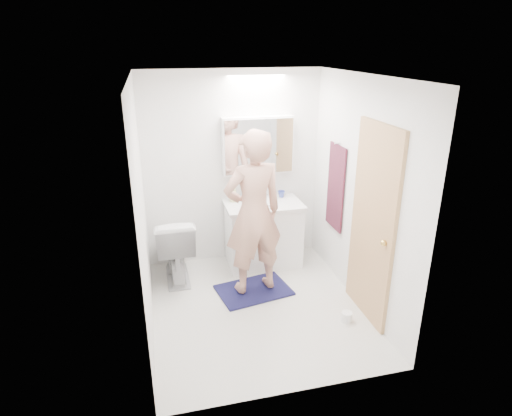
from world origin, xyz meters
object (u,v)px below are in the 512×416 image
object	(u,v)px
vanity_cabinet	(263,235)
toilet_paper_roll	(347,317)
soap_bottle_b	(247,193)
medicine_cabinet	(258,145)
person	(254,214)
soap_bottle_a	(233,193)
toilet	(175,247)
toothbrush_cup	(281,194)

from	to	relation	value
vanity_cabinet	toilet_paper_roll	distance (m)	1.55
soap_bottle_b	medicine_cabinet	bearing A→B (deg)	11.49
medicine_cabinet	soap_bottle_b	world-z (taller)	medicine_cabinet
soap_bottle_b	vanity_cabinet	bearing A→B (deg)	-47.05
person	soap_bottle_a	xyz separation A→B (m)	(-0.07, 0.80, -0.02)
toilet_paper_roll	person	bearing A→B (deg)	135.55
vanity_cabinet	medicine_cabinet	world-z (taller)	medicine_cabinet
soap_bottle_a	toilet	bearing A→B (deg)	-160.84
person	toothbrush_cup	world-z (taller)	person
vanity_cabinet	medicine_cabinet	distance (m)	1.13
vanity_cabinet	soap_bottle_b	bearing A→B (deg)	132.95
medicine_cabinet	soap_bottle_b	size ratio (longest dim) A/B	4.95
vanity_cabinet	toilet_paper_roll	world-z (taller)	vanity_cabinet
person	soap_bottle_a	bearing A→B (deg)	-95.49
vanity_cabinet	toothbrush_cup	distance (m)	0.57
soap_bottle_b	toilet_paper_roll	xyz separation A→B (m)	(0.68, -1.60, -0.86)
toilet	soap_bottle_b	world-z (taller)	soap_bottle_b
medicine_cabinet	toilet	world-z (taller)	medicine_cabinet
medicine_cabinet	toilet	xyz separation A→B (m)	(-1.09, -0.33, -1.09)
toilet	soap_bottle_b	bearing A→B (deg)	-162.93
medicine_cabinet	toilet	distance (m)	1.58
soap_bottle_a	toothbrush_cup	xyz separation A→B (m)	(0.63, 0.01, -0.08)
soap_bottle_b	toilet_paper_roll	bearing A→B (deg)	-67.02
medicine_cabinet	soap_bottle_a	distance (m)	0.66
person	toothbrush_cup	xyz separation A→B (m)	(0.56, 0.81, -0.10)
toilet_paper_roll	toilet	bearing A→B (deg)	141.16
soap_bottle_a	toothbrush_cup	size ratio (longest dim) A/B	2.60
vanity_cabinet	toilet_paper_roll	bearing A→B (deg)	-70.20
person	toothbrush_cup	distance (m)	0.99
toilet_paper_roll	vanity_cabinet	bearing A→B (deg)	109.80
vanity_cabinet	toothbrush_cup	xyz separation A→B (m)	(0.28, 0.16, 0.47)
toilet	toilet_paper_roll	size ratio (longest dim) A/B	7.37
toothbrush_cup	toilet_paper_roll	world-z (taller)	toothbrush_cup
toothbrush_cup	soap_bottle_b	bearing A→B (deg)	177.44
medicine_cabinet	toothbrush_cup	xyz separation A→B (m)	(0.30, -0.05, -0.64)
vanity_cabinet	medicine_cabinet	xyz separation A→B (m)	(-0.02, 0.21, 1.11)
toilet	person	distance (m)	1.13
vanity_cabinet	toilet	bearing A→B (deg)	-174.10
person	toothbrush_cup	size ratio (longest dim) A/B	20.21
vanity_cabinet	soap_bottle_b	size ratio (longest dim) A/B	5.06
vanity_cabinet	medicine_cabinet	bearing A→B (deg)	95.45
toilet_paper_roll	toothbrush_cup	bearing A→B (deg)	98.37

